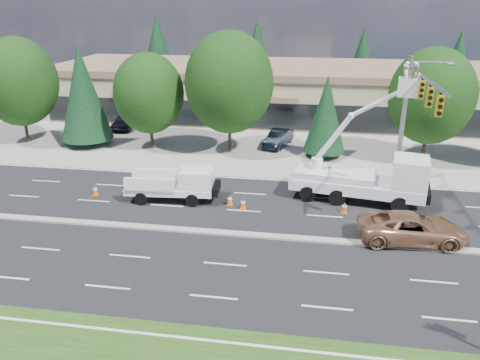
% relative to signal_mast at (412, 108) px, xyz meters
% --- Properties ---
extents(ground, '(140.00, 140.00, 0.00)m').
position_rel_signal_mast_xyz_m(ground, '(-10.03, -7.04, -6.06)').
color(ground, black).
rests_on(ground, ground).
extents(concrete_apron, '(140.00, 22.00, 0.01)m').
position_rel_signal_mast_xyz_m(concrete_apron, '(-10.03, 12.96, -6.05)').
color(concrete_apron, gray).
rests_on(concrete_apron, ground).
extents(road_median, '(120.00, 0.55, 0.12)m').
position_rel_signal_mast_xyz_m(road_median, '(-10.03, -7.04, -6.00)').
color(road_median, gray).
rests_on(road_median, ground).
extents(strip_mall, '(50.40, 15.40, 5.50)m').
position_rel_signal_mast_xyz_m(strip_mall, '(-10.03, 22.93, -3.23)').
color(strip_mall, tan).
rests_on(strip_mall, ground).
extents(tree_front_a, '(6.83, 6.83, 9.47)m').
position_rel_signal_mast_xyz_m(tree_front_a, '(-32.03, 7.96, -0.51)').
color(tree_front_a, '#332114').
rests_on(tree_front_a, ground).
extents(tree_front_b, '(4.49, 4.49, 8.85)m').
position_rel_signal_mast_xyz_m(tree_front_b, '(-26.03, 7.96, -1.31)').
color(tree_front_b, '#332114').
rests_on(tree_front_b, ground).
extents(tree_front_c, '(6.00, 6.00, 8.33)m').
position_rel_signal_mast_xyz_m(tree_front_c, '(-20.03, 7.96, -1.18)').
color(tree_front_c, '#332114').
rests_on(tree_front_c, ground).
extents(tree_front_d, '(7.33, 7.33, 10.17)m').
position_rel_signal_mast_xyz_m(tree_front_d, '(-13.03, 7.96, -0.10)').
color(tree_front_d, '#332114').
rests_on(tree_front_d, ground).
extents(tree_front_e, '(3.44, 3.44, 6.78)m').
position_rel_signal_mast_xyz_m(tree_front_e, '(-5.03, 7.96, -2.42)').
color(tree_front_e, '#332114').
rests_on(tree_front_e, ground).
extents(tree_front_f, '(6.57, 6.57, 9.11)m').
position_rel_signal_mast_xyz_m(tree_front_f, '(2.97, 7.96, -0.72)').
color(tree_front_f, '#332114').
rests_on(tree_front_f, ground).
extents(tree_back_a, '(5.36, 5.36, 10.56)m').
position_rel_signal_mast_xyz_m(tree_back_a, '(-28.03, 34.96, -0.39)').
color(tree_back_a, '#332114').
rests_on(tree_back_a, ground).
extents(tree_back_b, '(5.05, 5.05, 9.96)m').
position_rel_signal_mast_xyz_m(tree_back_b, '(-14.03, 34.96, -0.71)').
color(tree_back_b, '#332114').
rests_on(tree_back_b, ground).
extents(tree_back_c, '(4.57, 4.57, 9.02)m').
position_rel_signal_mast_xyz_m(tree_back_c, '(-0.03, 34.96, -1.22)').
color(tree_back_c, '#332114').
rests_on(tree_back_c, ground).
extents(tree_back_d, '(4.55, 4.55, 8.98)m').
position_rel_signal_mast_xyz_m(tree_back_d, '(11.97, 34.96, -1.24)').
color(tree_back_d, '#332114').
rests_on(tree_back_d, ground).
extents(signal_mast, '(2.76, 10.16, 9.00)m').
position_rel_signal_mast_xyz_m(signal_mast, '(0.00, 0.00, 0.00)').
color(signal_mast, gray).
rests_on(signal_mast, ground).
extents(utility_pickup, '(5.84, 2.59, 2.18)m').
position_rel_signal_mast_xyz_m(utility_pickup, '(-14.64, -2.81, -5.16)').
color(utility_pickup, white).
rests_on(utility_pickup, ground).
extents(bucket_truck, '(8.78, 3.88, 9.04)m').
position_rel_signal_mast_xyz_m(bucket_truck, '(-2.27, -1.16, -4.14)').
color(bucket_truck, white).
rests_on(bucket_truck, ground).
extents(traffic_cone_a, '(0.40, 0.40, 0.70)m').
position_rel_signal_mast_xyz_m(traffic_cone_a, '(-20.34, -2.88, -5.72)').
color(traffic_cone_a, '#E75B07').
rests_on(traffic_cone_a, ground).
extents(traffic_cone_b, '(0.40, 0.40, 0.70)m').
position_rel_signal_mast_xyz_m(traffic_cone_b, '(-11.06, -3.07, -5.72)').
color(traffic_cone_b, '#E75B07').
rests_on(traffic_cone_b, ground).
extents(traffic_cone_c, '(0.40, 0.40, 0.70)m').
position_rel_signal_mast_xyz_m(traffic_cone_c, '(-10.13, -3.49, -5.72)').
color(traffic_cone_c, '#E75B07').
rests_on(traffic_cone_c, ground).
extents(traffic_cone_d, '(0.40, 0.40, 0.70)m').
position_rel_signal_mast_xyz_m(traffic_cone_d, '(-3.83, -3.11, -5.72)').
color(traffic_cone_d, '#E75B07').
rests_on(traffic_cone_d, ground).
extents(minivan, '(5.92, 3.04, 1.60)m').
position_rel_signal_mast_xyz_m(minivan, '(-0.43, -6.27, -5.26)').
color(minivan, '#AD7853').
rests_on(minivan, ground).
extents(parked_car_west, '(2.03, 4.69, 1.58)m').
position_rel_signal_mast_xyz_m(parked_car_west, '(-24.95, 13.96, -5.27)').
color(parked_car_west, black).
rests_on(parked_car_west, ground).
extents(parked_car_east, '(2.58, 4.63, 1.44)m').
position_rel_signal_mast_xyz_m(parked_car_east, '(-9.01, 10.33, -5.33)').
color(parked_car_east, black).
rests_on(parked_car_east, ground).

